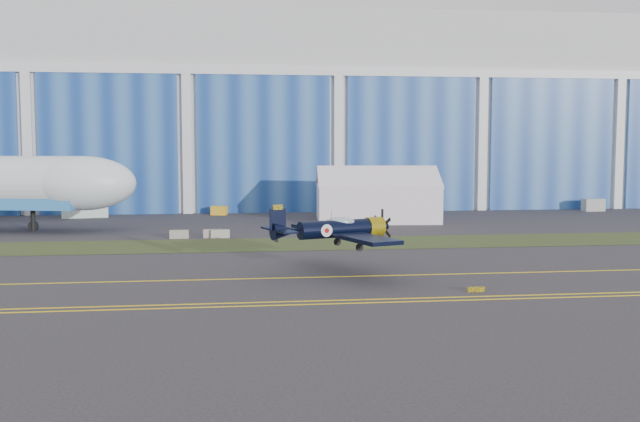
{
  "coord_description": "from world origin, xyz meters",
  "views": [
    {
      "loc": [
        5.12,
        -60.13,
        9.94
      ],
      "look_at": [
        13.63,
        5.67,
        4.05
      ],
      "focal_mm": 42.0,
      "sensor_mm": 36.0,
      "label": 1
    }
  ],
  "objects": [
    {
      "name": "ground",
      "position": [
        0.0,
        0.0,
        0.0
      ],
      "size": [
        260.0,
        260.0,
        0.0
      ],
      "primitive_type": "plane",
      "color": "#343135",
      "rests_on": "ground"
    },
    {
      "name": "barrier_b",
      "position": [
        3.9,
        20.24,
        0.45
      ],
      "size": [
        2.05,
        0.79,
        0.9
      ],
      "primitive_type": "cube",
      "rotation": [
        0.0,
        0.0,
        0.09
      ],
      "color": "gray",
      "rests_on": "ground"
    },
    {
      "name": "barrier_a",
      "position": [
        0.39,
        19.98,
        0.45
      ],
      "size": [
        2.01,
        0.65,
        0.9
      ],
      "primitive_type": "cube",
      "rotation": [
        0.0,
        0.0,
        0.03
      ],
      "color": "gray",
      "rests_on": "ground"
    },
    {
      "name": "edge_line_near",
      "position": [
        0.0,
        -14.5,
        0.01
      ],
      "size": [
        80.0,
        0.2,
        0.02
      ],
      "primitive_type": "cube",
      "color": "yellow",
      "rests_on": "ground"
    },
    {
      "name": "barrier_c",
      "position": [
        4.7,
        19.86,
        0.45
      ],
      "size": [
        2.05,
        0.82,
        0.9
      ],
      "primitive_type": "cube",
      "rotation": [
        0.0,
        0.0,
        0.11
      ],
      "color": "#9D9E8E",
      "rests_on": "ground"
    },
    {
      "name": "warbird",
      "position": [
        13.63,
        -3.33,
        3.45
      ],
      "size": [
        15.14,
        16.59,
        4.05
      ],
      "rotation": [
        0.0,
        0.0,
        0.33
      ],
      "color": "black",
      "rests_on": "ground"
    },
    {
      "name": "shipping_container",
      "position": [
        -13.76,
        45.19,
        1.32
      ],
      "size": [
        6.4,
        3.45,
        2.63
      ],
      "primitive_type": "cube",
      "rotation": [
        0.0,
        0.0,
        0.18
      ],
      "color": "silver",
      "rests_on": "ground"
    },
    {
      "name": "taxiway_centreline",
      "position": [
        0.0,
        -5.0,
        0.01
      ],
      "size": [
        200.0,
        0.2,
        0.02
      ],
      "primitive_type": "cube",
      "color": "yellow",
      "rests_on": "ground"
    },
    {
      "name": "edge_line_far",
      "position": [
        0.0,
        -13.5,
        0.01
      ],
      "size": [
        80.0,
        0.2,
        0.02
      ],
      "primitive_type": "cube",
      "color": "yellow",
      "rests_on": "ground"
    },
    {
      "name": "hangar",
      "position": [
        0.0,
        71.79,
        14.96
      ],
      "size": [
        220.0,
        45.7,
        30.0
      ],
      "color": "silver",
      "rests_on": "ground"
    },
    {
      "name": "tug",
      "position": [
        4.46,
        46.43,
        0.63
      ],
      "size": [
        2.43,
        1.88,
        1.25
      ],
      "primitive_type": "cube",
      "rotation": [
        0.0,
        0.0,
        -0.28
      ],
      "color": "yellow",
      "rests_on": "ground"
    },
    {
      "name": "tent",
      "position": [
        24.99,
        35.67,
        3.62
      ],
      "size": [
        16.59,
        12.83,
        7.25
      ],
      "rotation": [
        0.0,
        0.0,
        -0.09
      ],
      "color": "white",
      "rests_on": "ground"
    },
    {
      "name": "grass_median",
      "position": [
        0.0,
        14.0,
        0.02
      ],
      "size": [
        260.0,
        10.0,
        0.02
      ],
      "primitive_type": "cube",
      "color": "#475128",
      "rests_on": "ground"
    },
    {
      "name": "guard_board_right",
      "position": [
        22.0,
        -12.0,
        0.17
      ],
      "size": [
        1.2,
        0.15,
        0.35
      ],
      "primitive_type": "cube",
      "color": "yellow",
      "rests_on": "ground"
    },
    {
      "name": "gse_box",
      "position": [
        60.2,
        45.56,
        0.93
      ],
      "size": [
        3.14,
        1.75,
        1.85
      ],
      "primitive_type": "cube",
      "rotation": [
        0.0,
        0.0,
        0.03
      ],
      "color": "#A3A7A0",
      "rests_on": "ground"
    }
  ]
}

